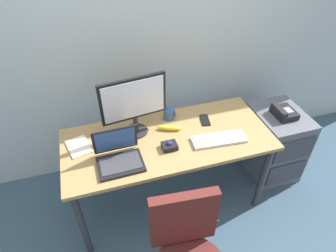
{
  "coord_description": "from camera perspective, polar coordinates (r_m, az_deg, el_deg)",
  "views": [
    {
      "loc": [
        -0.49,
        -1.58,
        2.23
      ],
      "look_at": [
        0.0,
        0.0,
        0.86
      ],
      "focal_mm": 31.42,
      "sensor_mm": 36.0,
      "label": 1
    }
  ],
  "objects": [
    {
      "name": "banana",
      "position": [
        2.28,
        0.27,
        -0.39
      ],
      "size": [
        0.19,
        0.11,
        0.04
      ],
      "primitive_type": "ellipsoid",
      "rotation": [
        0.0,
        0.0,
        2.76
      ],
      "color": "yellow",
      "rests_on": "desk"
    },
    {
      "name": "desk_phone",
      "position": [
        2.71,
        21.52,
        2.47
      ],
      "size": [
        0.17,
        0.2,
        0.09
      ],
      "color": "black",
      "rests_on": "file_cabinet"
    },
    {
      "name": "trackball_mouse",
      "position": [
        2.13,
        0.29,
        -3.85
      ],
      "size": [
        0.11,
        0.09,
        0.07
      ],
      "color": "black",
      "rests_on": "desk"
    },
    {
      "name": "keyboard",
      "position": [
        2.23,
        9.87,
        -2.53
      ],
      "size": [
        0.42,
        0.17,
        0.03
      ],
      "color": "silver",
      "rests_on": "desk"
    },
    {
      "name": "cell_phone",
      "position": [
        2.4,
        7.18,
        1.14
      ],
      "size": [
        0.1,
        0.15,
        0.01
      ],
      "primitive_type": "cube",
      "rotation": [
        0.0,
        0.0,
        -0.2
      ],
      "color": "black",
      "rests_on": "desk"
    },
    {
      "name": "file_cabinet",
      "position": [
        2.95,
        19.78,
        -3.14
      ],
      "size": [
        0.42,
        0.53,
        0.68
      ],
      "color": "#555863",
      "rests_on": "ground"
    },
    {
      "name": "paper_notepad",
      "position": [
        2.24,
        -16.91,
        -3.85
      ],
      "size": [
        0.19,
        0.24,
        0.01
      ],
      "primitive_type": "cube",
      "rotation": [
        0.0,
        0.0,
        0.23
      ],
      "color": "white",
      "rests_on": "desk"
    },
    {
      "name": "monitor_main",
      "position": [
        2.13,
        -6.66,
        4.59
      ],
      "size": [
        0.49,
        0.18,
        0.47
      ],
      "color": "#262628",
      "rests_on": "desk"
    },
    {
      "name": "back_wall",
      "position": [
        2.47,
        -5.03,
        19.74
      ],
      "size": [
        6.0,
        0.1,
        2.8
      ],
      "primitive_type": "cube",
      "color": "#ADBABB",
      "rests_on": "ground"
    },
    {
      "name": "coffee_mug",
      "position": [
        2.39,
        0.21,
        2.39
      ],
      "size": [
        0.09,
        0.08,
        0.09
      ],
      "color": "#2E4B82",
      "rests_on": "desk"
    },
    {
      "name": "ground_plane",
      "position": [
        2.78,
        0.0,
        -13.93
      ],
      "size": [
        8.0,
        8.0,
        0.0
      ],
      "primitive_type": "plane",
      "color": "#385266"
    },
    {
      "name": "laptop",
      "position": [
        2.04,
        -9.55,
        -5.62
      ],
      "size": [
        0.32,
        0.27,
        0.24
      ],
      "color": "black",
      "rests_on": "desk"
    },
    {
      "name": "desk",
      "position": [
        2.28,
        0.0,
        -3.93
      ],
      "size": [
        1.58,
        0.69,
        0.74
      ],
      "color": "#A5804C",
      "rests_on": "ground"
    }
  ]
}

